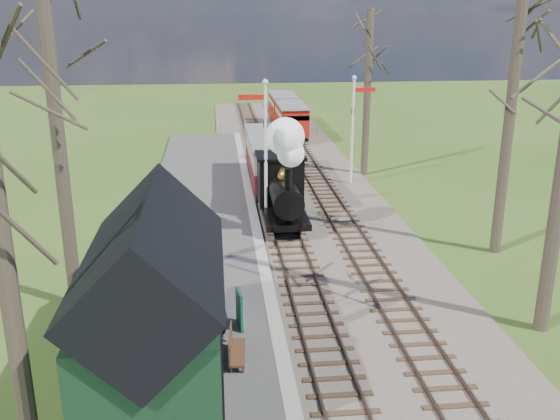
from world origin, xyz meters
The scene contains 18 objects.
distant_hills centered at (1.40, 64.38, -16.21)m, with size 114.40×48.00×22.02m.
ballast_bed centered at (1.30, 22.00, 0.05)m, with size 8.00×60.00×0.10m, color brown.
track_near centered at (0.00, 22.00, 0.10)m, with size 1.60×60.00×0.15m.
track_far centered at (2.60, 22.00, 0.10)m, with size 1.60×60.00×0.15m.
platform centered at (-3.50, 14.00, 0.10)m, with size 5.00×44.00×0.20m, color #474442.
coping_strip centered at (-1.20, 14.00, 0.10)m, with size 0.40×44.00×0.21m, color #B2AD9E.
station_shed centered at (-4.30, 4.00, 2.27)m, with size 3.25×6.30×4.78m.
semaphore_near centered at (-0.77, 16.00, 3.62)m, with size 1.22×0.24×6.22m.
semaphore_far centered at (4.37, 22.00, 3.35)m, with size 1.22×0.24×5.72m.
bare_trees centered at (1.33, 10.10, 5.21)m, with size 15.51×22.39×12.00m.
fence_line centered at (0.30, 36.00, 0.55)m, with size 12.60×0.08×1.00m.
locomotive centered at (-0.01, 15.55, 2.20)m, with size 1.92×4.47×4.79m.
coach centered at (0.00, 21.62, 1.61)m, with size 2.23×7.66×2.35m.
red_carriage_a centered at (2.60, 33.94, 1.43)m, with size 1.95×4.83×2.05m.
red_carriage_b centered at (2.60, 39.44, 1.43)m, with size 1.95×4.83×2.05m.
sign_board centered at (-2.23, 6.67, 0.76)m, with size 0.20×0.77×1.12m.
bench centered at (-2.47, 4.89, 0.57)m, with size 0.48×1.40×0.79m.
person centered at (-2.76, 5.77, 0.90)m, with size 0.51×0.33×1.40m, color black.
Camera 1 is at (-2.76, -9.38, 8.90)m, focal length 40.00 mm.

